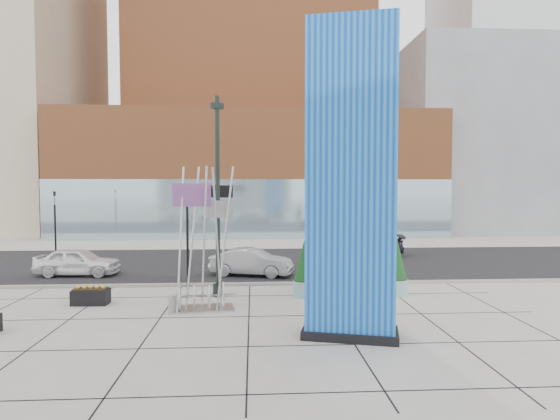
{
  "coord_description": "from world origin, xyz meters",
  "views": [
    {
      "loc": [
        1.14,
        -16.81,
        4.48
      ],
      "look_at": [
        2.24,
        2.0,
        3.49
      ],
      "focal_mm": 30.0,
      "sensor_mm": 36.0,
      "label": 1
    }
  ],
  "objects": [
    {
      "name": "car_dark_east",
      "position": [
        8.33,
        12.41,
        0.68
      ],
      "size": [
        4.93,
        2.58,
        1.36
      ],
      "primitive_type": "imported",
      "rotation": [
        0.0,
        0.0,
        -1.72
      ],
      "color": "black",
      "rests_on": "ground"
    },
    {
      "name": "blue_pylon",
      "position": [
        4.0,
        -3.36,
        4.48
      ],
      "size": [
        3.0,
        1.9,
        9.27
      ],
      "rotation": [
        0.0,
        0.0,
        -0.26
      ],
      "color": "#0C48BC",
      "rests_on": "ground"
    },
    {
      "name": "round_planter_west",
      "position": [
        3.2,
        1.8,
        1.08
      ],
      "size": [
        0.92,
        0.92,
        2.29
      ],
      "color": "#7CA8A8",
      "rests_on": "ground"
    },
    {
      "name": "box_planter_north",
      "position": [
        -4.97,
        1.0,
        0.33
      ],
      "size": [
        1.34,
        0.7,
        0.72
      ],
      "rotation": [
        0.0,
        0.0,
        -0.03
      ],
      "color": "black",
      "rests_on": "ground"
    },
    {
      "name": "curb_edge",
      "position": [
        0.0,
        4.0,
        0.06
      ],
      "size": [
        80.0,
        0.3,
        0.12
      ],
      "primitive_type": "cube",
      "color": "gray",
      "rests_on": "ground"
    },
    {
      "name": "public_art_sculpture",
      "position": [
        -0.69,
        0.03,
        1.36
      ],
      "size": [
        2.4,
        1.41,
        5.19
      ],
      "rotation": [
        0.0,
        0.0,
        0.12
      ],
      "color": "#BABEBF",
      "rests_on": "ground"
    },
    {
      "name": "ground",
      "position": [
        0.0,
        0.0,
        0.0
      ],
      "size": [
        160.0,
        160.0,
        0.0
      ],
      "primitive_type": "plane",
      "color": "#9E9991",
      "rests_on": "ground"
    },
    {
      "name": "street_asphalt",
      "position": [
        0.0,
        10.0,
        0.01
      ],
      "size": [
        80.0,
        12.0,
        0.02
      ],
      "primitive_type": "cube",
      "color": "black",
      "rests_on": "ground"
    },
    {
      "name": "concrete_bollard",
      "position": [
        -1.69,
        -0.31,
        0.31
      ],
      "size": [
        0.32,
        0.32,
        0.62
      ],
      "primitive_type": "cylinder",
      "color": "gray",
      "rests_on": "ground"
    },
    {
      "name": "tower_glass_front",
      "position": [
        1.0,
        22.2,
        2.5
      ],
      "size": [
        34.0,
        0.6,
        5.0
      ],
      "primitive_type": "cube",
      "color": "#8CA5B2",
      "rests_on": "ground"
    },
    {
      "name": "car_silver_mid",
      "position": [
        1.07,
        6.24,
        0.67
      ],
      "size": [
        4.29,
        2.4,
        1.34
      ],
      "primitive_type": "imported",
      "rotation": [
        0.0,
        0.0,
        1.31
      ],
      "color": "#95979C",
      "rests_on": "ground"
    },
    {
      "name": "round_planter_mid",
      "position": [
        4.21,
        3.6,
        1.13
      ],
      "size": [
        0.96,
        0.96,
        2.39
      ],
      "color": "#7CA8A8",
      "rests_on": "ground"
    },
    {
      "name": "overhead_street_sign",
      "position": [
        -0.96,
        3.8,
        3.85
      ],
      "size": [
        2.12,
        0.43,
        4.49
      ],
      "rotation": [
        0.0,
        0.0,
        -0.11
      ],
      "color": "black",
      "rests_on": "ground"
    },
    {
      "name": "round_planter_east",
      "position": [
        7.0,
        1.8,
        1.11
      ],
      "size": [
        0.94,
        0.94,
        2.35
      ],
      "color": "#7CA8A8",
      "rests_on": "ground"
    },
    {
      "name": "car_white_west",
      "position": [
        -7.56,
        6.78,
        0.69
      ],
      "size": [
        4.14,
        1.88,
        1.38
      ],
      "primitive_type": "imported",
      "rotation": [
        0.0,
        0.0,
        1.51
      ],
      "color": "white",
      "rests_on": "ground"
    },
    {
      "name": "traffic_signal",
      "position": [
        -12.0,
        15.0,
        2.3
      ],
      "size": [
        0.15,
        0.18,
        4.1
      ],
      "color": "black",
      "rests_on": "ground"
    },
    {
      "name": "building_pale_office",
      "position": [
        36.0,
        48.0,
        27.5
      ],
      "size": [
        16.0,
        16.0,
        55.0
      ],
      "primitive_type": "cube",
      "color": "#B2B7BC",
      "rests_on": "ground"
    },
    {
      "name": "lamp_post",
      "position": [
        -0.26,
        2.04,
        3.29
      ],
      "size": [
        0.55,
        0.44,
        8.04
      ],
      "rotation": [
        0.0,
        0.0,
        0.34
      ],
      "color": "black",
      "rests_on": "ground"
    },
    {
      "name": "tower_podium",
      "position": [
        1.0,
        27.0,
        5.5
      ],
      "size": [
        34.0,
        10.0,
        11.0
      ],
      "primitive_type": "cube",
      "color": "#AF6033",
      "rests_on": "ground"
    },
    {
      "name": "building_grey_parking",
      "position": [
        26.0,
        32.0,
        9.0
      ],
      "size": [
        20.0,
        18.0,
        18.0
      ],
      "primitive_type": "cube",
      "color": "slate",
      "rests_on": "ground"
    }
  ]
}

